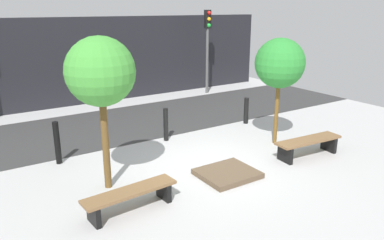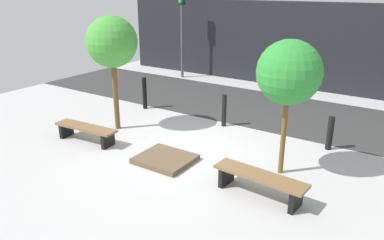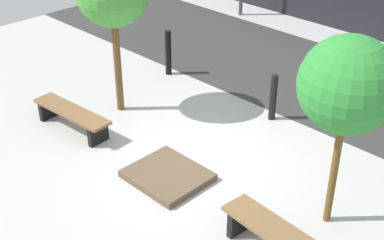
% 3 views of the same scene
% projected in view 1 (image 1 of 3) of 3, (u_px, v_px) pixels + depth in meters
% --- Properties ---
extents(ground_plane, '(18.00, 18.00, 0.00)m').
position_uv_depth(ground_plane, '(211.00, 166.00, 9.25)').
color(ground_plane, '#B2B2B2').
extents(road_strip, '(18.00, 3.98, 0.01)m').
position_uv_depth(road_strip, '(134.00, 121.00, 12.84)').
color(road_strip, '#343434').
rests_on(road_strip, ground).
extents(building_facade, '(16.20, 0.50, 3.41)m').
position_uv_depth(building_facade, '(95.00, 60.00, 15.19)').
color(building_facade, black).
rests_on(building_facade, ground).
extents(bench_left, '(1.90, 0.58, 0.44)m').
position_uv_depth(bench_left, '(130.00, 196.00, 7.15)').
color(bench_left, black).
rests_on(bench_left, ground).
extents(bench_right, '(1.95, 0.63, 0.48)m').
position_uv_depth(bench_right, '(308.00, 144.00, 9.78)').
color(bench_right, black).
rests_on(bench_right, ground).
extents(planter_bed, '(1.29, 1.13, 0.12)m').
position_uv_depth(planter_bed, '(227.00, 174.00, 8.70)').
color(planter_bed, brown).
rests_on(planter_bed, ground).
extents(tree_behind_left_bench, '(1.42, 1.42, 3.25)m').
position_uv_depth(tree_behind_left_bench, '(100.00, 73.00, 7.47)').
color(tree_behind_left_bench, brown).
rests_on(tree_behind_left_bench, ground).
extents(tree_behind_right_bench, '(1.37, 1.37, 2.99)m').
position_uv_depth(tree_behind_right_bench, '(280.00, 64.00, 10.17)').
color(tree_behind_right_bench, brown).
rests_on(tree_behind_right_bench, ground).
extents(bollard_far_left, '(0.15, 0.15, 1.09)m').
position_uv_depth(bollard_far_left, '(57.00, 143.00, 9.28)').
color(bollard_far_left, black).
rests_on(bollard_far_left, ground).
extents(bollard_left, '(0.14, 0.14, 0.98)m').
position_uv_depth(bollard_left, '(166.00, 125.00, 10.91)').
color(bollard_left, black).
rests_on(bollard_left, ground).
extents(bollard_center, '(0.16, 0.16, 0.88)m').
position_uv_depth(bollard_center, '(246.00, 111.00, 12.54)').
color(bollard_center, black).
rests_on(bollard_center, ground).
extents(traffic_light_mid_west, '(0.28, 0.27, 3.66)m').
position_uv_depth(traffic_light_mid_west, '(208.00, 37.00, 16.38)').
color(traffic_light_mid_west, '#575757').
rests_on(traffic_light_mid_west, ground).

